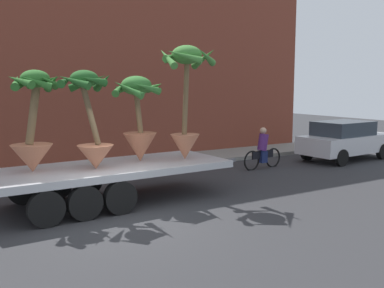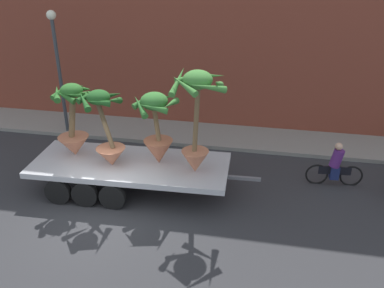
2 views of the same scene
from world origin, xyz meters
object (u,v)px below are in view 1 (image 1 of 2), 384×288
(flatbed_trailer, at_px, (102,174))
(potted_palm_rear, at_px, (91,124))
(potted_palm_middle, at_px, (138,120))
(potted_palm_extra, at_px, (186,96))
(potted_palm_front, at_px, (33,127))
(parked_car, at_px, (345,140))
(cyclist, at_px, (263,150))

(flatbed_trailer, relative_size, potted_palm_rear, 2.98)
(potted_palm_middle, distance_m, potted_palm_extra, 1.46)
(flatbed_trailer, bearing_deg, potted_palm_middle, 8.64)
(potted_palm_extra, bearing_deg, potted_palm_front, 175.19)
(potted_palm_middle, height_order, potted_palm_extra, potted_palm_extra)
(potted_palm_rear, height_order, potted_palm_front, same)
(flatbed_trailer, xyz_separation_m, potted_palm_middle, (1.12, 0.17, 1.34))
(potted_palm_front, bearing_deg, flatbed_trailer, -6.30)
(potted_palm_front, bearing_deg, potted_palm_rear, -18.28)
(potted_palm_rear, relative_size, parked_car, 0.57)
(potted_palm_middle, distance_m, cyclist, 5.90)
(potted_palm_middle, bearing_deg, parked_car, 6.68)
(parked_car, bearing_deg, potted_palm_extra, -170.09)
(potted_palm_middle, xyz_separation_m, cyclist, (5.55, 1.40, -1.44))
(potted_palm_front, bearing_deg, potted_palm_middle, -0.10)
(potted_palm_rear, xyz_separation_m, cyclist, (6.99, 1.82, -1.43))
(potted_palm_middle, distance_m, parked_car, 9.79)
(potted_palm_extra, bearing_deg, cyclist, 22.14)
(cyclist, bearing_deg, potted_palm_rear, -165.43)
(potted_palm_middle, relative_size, parked_car, 0.54)
(potted_palm_middle, height_order, cyclist, potted_palm_middle)
(potted_palm_rear, relative_size, potted_palm_front, 1.00)
(parked_car, bearing_deg, potted_palm_middle, -173.32)
(potted_palm_rear, distance_m, potted_palm_extra, 2.80)
(potted_palm_front, relative_size, parked_car, 0.57)
(cyclist, relative_size, parked_car, 0.43)
(flatbed_trailer, height_order, potted_palm_rear, potted_palm_rear)
(potted_palm_extra, height_order, cyclist, potted_palm_extra)
(cyclist, bearing_deg, flatbed_trailer, -166.71)
(parked_car, bearing_deg, flatbed_trailer, -173.12)
(potted_palm_front, height_order, potted_palm_extra, potted_palm_extra)
(potted_palm_rear, bearing_deg, parked_car, 7.92)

